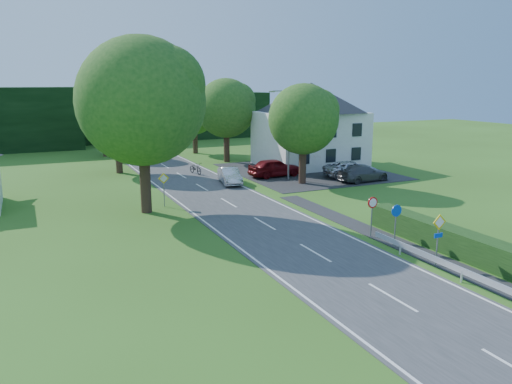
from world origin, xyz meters
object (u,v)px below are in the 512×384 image
moving_car (230,176)px  parasol (311,163)px  motorcycle (196,168)px  parked_car_silver_a (300,164)px  parked_car_silver_b (352,169)px  parked_car_grey (363,173)px  parked_car_red (275,168)px  streetlight (287,130)px

moving_car → parasol: (9.42, 2.03, 0.21)m
motorcycle → parasol: (10.63, -3.69, 0.35)m
moving_car → parked_car_silver_a: size_ratio=0.91×
parked_car_silver_b → parasol: size_ratio=2.60×
parked_car_grey → parked_car_red: bearing=44.7°
parked_car_red → parked_car_silver_b: (6.43, -3.16, -0.12)m
parked_car_silver_b → parasol: bearing=38.8°
parked_car_red → streetlight: bearing=-172.5°
parked_car_red → parked_car_silver_a: parked_car_red is taller
streetlight → motorcycle: streetlight is taller
streetlight → parked_car_red: 4.02m
parked_car_grey → parasol: 6.24m
streetlight → parked_car_silver_a: streetlight is taller
streetlight → moving_car: 6.55m
moving_car → parked_car_grey: parked_car_grey is taller
moving_car → motorcycle: 5.85m
streetlight → parasol: (4.05, 2.49, -3.52)m
parked_car_silver_b → moving_car: bearing=91.8°
parked_car_silver_a → parasol: 1.15m
streetlight → parked_car_grey: bearing=-31.2°
moving_car → parked_car_silver_a: 8.70m
moving_car → parked_car_silver_a: (8.35, 2.44, 0.07)m
streetlight → motorcycle: 9.82m
parked_car_red → parked_car_grey: parked_car_red is taller
parked_car_red → moving_car: bearing=102.2°
parked_car_grey → parasol: (-1.73, 5.99, 0.19)m
streetlight → motorcycle: size_ratio=3.77×
moving_car → parked_car_red: bearing=25.3°
streetlight → parked_car_silver_b: (6.10, -1.35, -3.70)m
motorcycle → parked_car_silver_b: (12.68, -7.53, 0.17)m
moving_car → motorcycle: size_ratio=1.99×
parked_car_red → parasol: size_ratio=2.46×
parked_car_silver_a → parked_car_grey: parked_car_silver_a is taller
streetlight → parked_car_silver_a: size_ratio=1.72×
motorcycle → parked_car_red: bearing=-45.8°
streetlight → parked_car_red: (-0.33, 1.81, -3.58)m
streetlight → parasol: streetlight is taller
moving_car → parked_car_silver_b: size_ratio=0.81×
streetlight → parked_car_grey: streetlight is taller
motorcycle → parked_car_silver_b: 14.74m
streetlight → moving_car: streetlight is taller
parked_car_silver_a → parked_car_silver_b: (3.11, -4.25, -0.04)m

